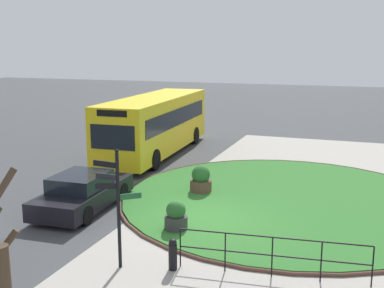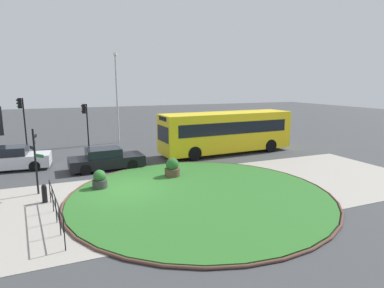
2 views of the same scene
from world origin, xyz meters
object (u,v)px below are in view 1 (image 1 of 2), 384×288
signpost_directional (116,200)px  planter_kerbside (176,217)px  bus_yellow (156,123)px  planter_near_signpost (201,181)px  bollard_foreground (173,254)px  car_oncoming (83,193)px

signpost_directional → planter_kerbside: size_ratio=3.14×
signpost_directional → bus_yellow: size_ratio=0.31×
planter_near_signpost → planter_kerbside: (-4.04, -0.57, -0.05)m
planter_kerbside → bus_yellow: bearing=27.4°
signpost_directional → bollard_foreground: 2.04m
car_oncoming → planter_kerbside: (-0.83, -3.90, -0.15)m
planter_near_signpost → planter_kerbside: planter_near_signpost is taller
signpost_directional → planter_near_signpost: (6.87, 0.06, -1.34)m
bollard_foreground → bus_yellow: 13.95m
bus_yellow → car_oncoming: (-9.16, -1.29, -1.05)m
bus_yellow → planter_near_signpost: 7.62m
bus_yellow → planter_kerbside: bus_yellow is taller
car_oncoming → planter_near_signpost: bearing=-49.1°
signpost_directional → planter_near_signpost: size_ratio=2.80×
bus_yellow → planter_kerbside: bearing=24.6°
planter_near_signpost → car_oncoming: bearing=134.0°
signpost_directional → planter_kerbside: bearing=-10.2°
car_oncoming → planter_kerbside: size_ratio=4.49×
planter_near_signpost → planter_kerbside: size_ratio=1.12×
bollard_foreground → planter_kerbside: planter_kerbside is taller
signpost_directional → planter_near_signpost: 7.00m
signpost_directional → car_oncoming: bearing=42.9°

